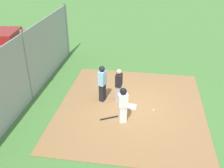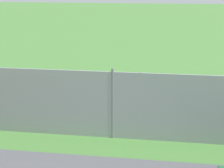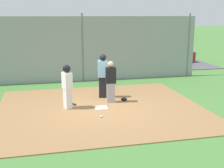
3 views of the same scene
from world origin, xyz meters
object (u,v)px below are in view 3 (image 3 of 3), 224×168
parked_car_red (162,54)px  catcher (111,81)px  umpire (103,75)px  runner (67,84)px  baseball_bat (70,102)px  baseball (101,117)px  home_plate (101,108)px  catcher_mask (124,99)px

parked_car_red → catcher: bearing=-129.8°
umpire → runner: umpire is taller
baseball_bat → baseball: 2.02m
home_plate → baseball_bat: 1.33m
catcher_mask → umpire: bearing=-44.0°
umpire → runner: (1.50, 1.12, -0.04)m
home_plate → parked_car_red: parked_car_red is taller
home_plate → runner: 1.47m
parked_car_red → runner: bearing=-135.7°
catcher → home_plate: bearing=-31.7°
catcher → baseball: bearing=-16.4°
parked_car_red → home_plate: bearing=-130.2°
catcher → baseball_bat: catcher is taller
runner → baseball: runner is taller
home_plate → parked_car_red: bearing=-123.6°
catcher_mask → baseball: size_ratio=3.24×
catcher → catcher_mask: (-0.54, -0.07, -0.75)m
home_plate → baseball: size_ratio=5.95×
home_plate → catcher: (-0.50, -0.64, 0.80)m
baseball → home_plate: bearing=-100.7°
home_plate → umpire: (-0.35, -1.37, 0.91)m
runner → baseball_bat: runner is taller
baseball_bat → umpire: bearing=-96.7°
runner → baseball_bat: (-0.11, -0.58, -0.85)m
catcher_mask → catcher: bearing=7.0°
catcher → baseball: size_ratio=21.27×
baseball → parked_car_red: size_ratio=0.02×
home_plate → umpire: 1.68m
catcher_mask → parked_car_red: bearing=-120.8°
baseball_bat → runner: bearing=141.0°
catcher → umpire: size_ratio=0.90×
catcher → catcher_mask: bearing=103.4°
parked_car_red → catcher_mask: bearing=-127.4°
umpire → runner: bearing=-36.5°
catcher → catcher_mask: size_ratio=6.56×
baseball_bat → baseball: bearing=176.9°
runner → parked_car_red: bearing=31.9°
baseball_bat → parked_car_red: size_ratio=0.18×
catcher_mask → baseball: 2.10m
baseball_bat → catcher_mask: catcher_mask is taller
umpire → baseball_bat: size_ratio=2.20×
baseball → parked_car_red: 11.93m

